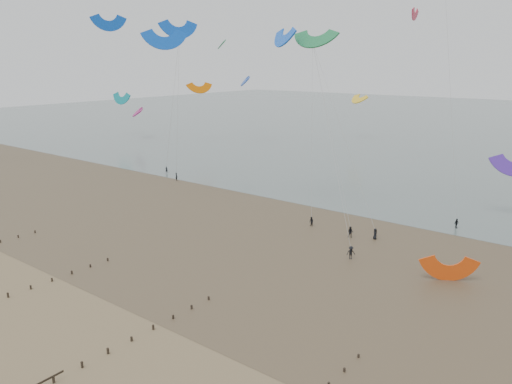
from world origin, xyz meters
TOP-DOWN VIEW (x-y plane):
  - ground at (0.00, 0.00)m, footprint 500.00×500.00m
  - sea_and_shore at (-4.08, 34.40)m, footprint 500.00×665.00m
  - kitesurfer_lead at (-40.38, 49.38)m, footprint 0.74×0.59m
  - kitesurfers at (19.45, 43.97)m, footprint 106.09×24.60m
  - grounded_kite at (23.16, 33.21)m, footprint 7.29×6.83m
  - kites_airborne at (-7.45, 86.66)m, footprint 235.31×116.24m

SIDE VIEW (x-z plane):
  - ground at x=0.00m, z-range 0.00..0.00m
  - grounded_kite at x=23.16m, z-range -1.59..1.59m
  - sea_and_shore at x=-4.08m, z-range -0.01..0.02m
  - kitesurfers at x=19.45m, z-range -0.07..1.73m
  - kitesurfer_lead at x=-40.38m, z-range 0.00..1.77m
  - kites_airborne at x=-7.45m, z-range 2.44..39.01m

